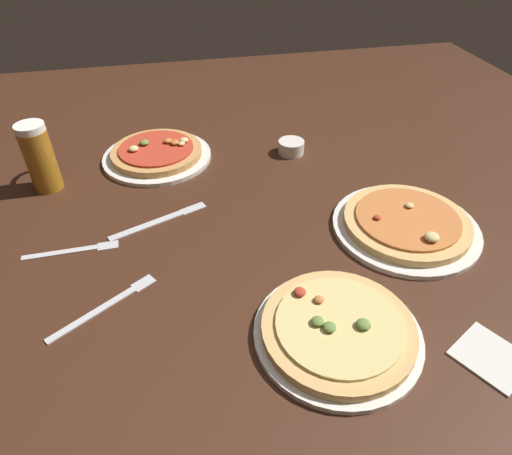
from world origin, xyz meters
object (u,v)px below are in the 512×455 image
object	(u,v)px
beer_mug_dark	(40,157)
pizza_plate_near	(406,224)
ramekin_butter	(291,147)
fork_spare	(106,305)
pizza_plate_far	(157,153)
fork_left	(73,250)
knife_right	(160,220)
pizza_plate_side	(338,330)
napkin_folded	(491,356)

from	to	relation	value
beer_mug_dark	pizza_plate_near	bearing A→B (deg)	-23.71
ramekin_butter	fork_spare	xyz separation A→B (m)	(-0.50, -0.49, -0.02)
fork_spare	pizza_plate_far	bearing A→B (deg)	77.56
pizza_plate_near	ramekin_butter	xyz separation A→B (m)	(-0.16, 0.39, 0.00)
fork_left	knife_right	bearing A→B (deg)	19.79
fork_spare	fork_left	bearing A→B (deg)	113.32
pizza_plate_side	fork_left	distance (m)	0.58
ramekin_butter	pizza_plate_near	bearing A→B (deg)	-67.98
ramekin_butter	knife_right	size ratio (longest dim) A/B	0.32
beer_mug_dark	fork_spare	xyz separation A→B (m)	(0.16, -0.45, -0.08)
knife_right	fork_spare	xyz separation A→B (m)	(-0.11, -0.24, 0.00)
pizza_plate_near	beer_mug_dark	world-z (taller)	beer_mug_dark
beer_mug_dark	fork_spare	size ratio (longest dim) A/B	0.89
pizza_plate_side	ramekin_butter	size ratio (longest dim) A/B	3.98
pizza_plate_near	napkin_folded	size ratio (longest dim) A/B	3.04
knife_right	fork_spare	bearing A→B (deg)	-114.51
ramekin_butter	napkin_folded	distance (m)	0.75
pizza_plate_far	fork_left	size ratio (longest dim) A/B	1.51
knife_right	ramekin_butter	bearing A→B (deg)	32.45
ramekin_butter	fork_left	bearing A→B (deg)	-151.35
pizza_plate_far	napkin_folded	distance (m)	0.94
beer_mug_dark	fork_left	size ratio (longest dim) A/B	0.88
beer_mug_dark	ramekin_butter	xyz separation A→B (m)	(0.66, 0.04, -0.07)
ramekin_butter	beer_mug_dark	bearing A→B (deg)	-176.90
fork_left	fork_spare	xyz separation A→B (m)	(0.08, -0.17, 0.00)
pizza_plate_near	fork_left	distance (m)	0.73
fork_left	fork_spare	world-z (taller)	same
napkin_folded	pizza_plate_near	bearing A→B (deg)	86.99
pizza_plate_near	pizza_plate_side	xyz separation A→B (m)	(-0.26, -0.25, 0.00)
pizza_plate_side	napkin_folded	bearing A→B (deg)	-22.10
napkin_folded	knife_right	world-z (taller)	napkin_folded
napkin_folded	knife_right	distance (m)	0.72
napkin_folded	fork_spare	size ratio (longest dim) A/B	0.55
pizza_plate_near	ramekin_butter	bearing A→B (deg)	112.02
beer_mug_dark	napkin_folded	bearing A→B (deg)	-41.46
pizza_plate_near	pizza_plate_side	size ratio (longest dim) A/B	1.12
napkin_folded	fork_spare	world-z (taller)	napkin_folded
fork_left	knife_right	world-z (taller)	same
ramekin_butter	napkin_folded	xyz separation A→B (m)	(0.14, -0.74, -0.01)
pizza_plate_far	napkin_folded	bearing A→B (deg)	-56.66
knife_right	napkin_folded	bearing A→B (deg)	-43.19
pizza_plate_far	ramekin_butter	distance (m)	0.38
beer_mug_dark	ramekin_butter	size ratio (longest dim) A/B	2.37
pizza_plate_near	fork_left	xyz separation A→B (m)	(-0.73, 0.08, -0.01)
pizza_plate_far	pizza_plate_side	distance (m)	0.75
ramekin_butter	knife_right	world-z (taller)	ramekin_butter
pizza_plate_near	fork_left	size ratio (longest dim) A/B	1.65
pizza_plate_side	napkin_folded	distance (m)	0.26
pizza_plate_side	napkin_folded	world-z (taller)	pizza_plate_side
fork_spare	pizza_plate_near	bearing A→B (deg)	8.12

